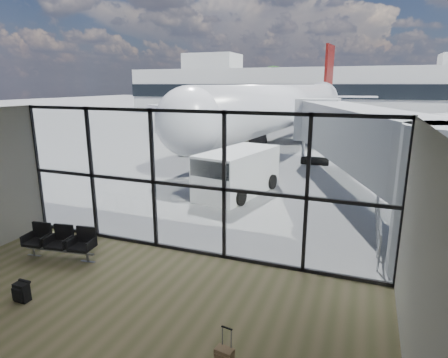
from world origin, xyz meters
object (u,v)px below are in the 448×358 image
Objects in this scene: service_van at (236,172)px; belt_loader at (258,135)px; mobile_stairs at (193,146)px; seating_row at (61,240)px; airliner at (288,107)px; backpack at (21,292)px.

service_van is 1.24× the size of belt_loader.
mobile_stairs is at bearing 137.51° from service_van.
seating_row is 0.44× the size of service_van.
service_van is (1.58, -19.47, -2.03)m from airliner.
backpack is at bearing -88.35° from service_van.
mobile_stairs is (-6.89, 9.46, -0.57)m from service_van.
airliner is at bearing 49.14° from mobile_stairs.
mobile_stairs is (-4.15, 17.91, -0.04)m from seating_row.
backpack is 0.16× the size of mobile_stairs.
service_van is at bearing -93.81° from belt_loader.
seating_row is 2.47m from backpack.
belt_loader reaches higher than seating_row.
backpack is 20.81m from mobile_stairs.
service_van is 17.28m from belt_loader.
seating_row is 18.39m from mobile_stairs.
belt_loader is (-1.87, 27.59, 0.36)m from backpack.
airliner reaches higher than service_van.
mobile_stairs is at bearing 95.05° from seating_row.
service_van reaches higher than backpack.
belt_loader is at bearing 113.89° from service_van.
mobile_stairs is at bearing 104.35° from backpack.
airliner is 11.87× the size of mobile_stairs.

